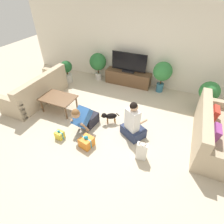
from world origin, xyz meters
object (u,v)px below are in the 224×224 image
object	(u,v)px
sofa_right	(213,133)
gift_bag_a	(142,151)
person_kneeling	(85,118)
tv_console	(128,78)
tv	(129,64)
potted_plant_back_left	(98,63)
person_sitting	(133,124)
dog	(109,116)
gift_box_b	(87,142)
sofa_left	(37,91)
coffee_table	(58,99)
potted_plant_corner_left	(67,70)
potted_plant_corner_right	(209,93)
gift_box_a	(60,135)
potted_plant_back_right	(162,72)

from	to	relation	value
sofa_right	gift_bag_a	world-z (taller)	sofa_right
person_kneeling	tv_console	bearing A→B (deg)	92.62
tv	potted_plant_back_left	size ratio (longest dim) A/B	1.24
person_sitting	gift_bag_a	bearing A→B (deg)	154.57
potted_plant_back_left	person_kneeling	xyz separation A→B (m)	(0.93, -2.56, -0.29)
dog	gift_box_b	size ratio (longest dim) A/B	1.27
person_sitting	gift_box_b	xyz separation A→B (m)	(-0.84, -0.72, -0.23)
sofa_left	tv	world-z (taller)	tv
potted_plant_back_left	gift_bag_a	size ratio (longest dim) A/B	2.14
person_kneeling	gift_bag_a	world-z (taller)	person_kneeling
gift_bag_a	tv	bearing A→B (deg)	114.14
dog	gift_bag_a	bearing A→B (deg)	22.96
sofa_right	coffee_table	world-z (taller)	sofa_right
person_sitting	potted_plant_corner_left	bearing A→B (deg)	1.32
potted_plant_corner_right	gift_bag_a	xyz separation A→B (m)	(-1.19, -2.43, -0.32)
coffee_table	person_sitting	world-z (taller)	person_sitting
potted_plant_back_left	dog	bearing A→B (deg)	-56.87
dog	gift_box_b	xyz separation A→B (m)	(-0.15, -0.93, -0.09)
gift_box_b	person_kneeling	bearing A→B (deg)	122.52
gift_box_a	person_kneeling	bearing A→B (deg)	53.73
potted_plant_back_left	person_sitting	xyz separation A→B (m)	(2.08, -2.33, -0.28)
potted_plant_back_left	tv	bearing A→B (deg)	2.52
coffee_table	person_kneeling	bearing A→B (deg)	-19.82
potted_plant_corner_right	potted_plant_back_left	bearing A→B (deg)	172.70
sofa_right	potted_plant_back_left	world-z (taller)	potted_plant_back_left
sofa_left	tv	size ratio (longest dim) A/B	1.70
potted_plant_back_left	potted_plant_corner_right	bearing A→B (deg)	-7.30
sofa_right	potted_plant_back_right	xyz separation A→B (m)	(-1.52, 1.83, 0.38)
sofa_left	potted_plant_back_right	bearing A→B (deg)	120.89
potted_plant_back_left	potted_plant_back_right	world-z (taller)	potted_plant_back_right
potted_plant_corner_left	gift_box_a	bearing A→B (deg)	-59.52
person_sitting	gift_box_a	world-z (taller)	person_sitting
sofa_right	dog	bearing A→B (deg)	96.96
potted_plant_back_left	gift_box_b	size ratio (longest dim) A/B	2.92
sofa_right	gift_bag_a	size ratio (longest dim) A/B	4.51
dog	tv_console	bearing A→B (deg)	155.55
tv	potted_plant_back_right	distance (m)	1.14
sofa_left	sofa_right	distance (m)	4.85
sofa_right	dog	distance (m)	2.42
person_kneeling	gift_box_a	xyz separation A→B (m)	(-0.39, -0.53, -0.24)
sofa_left	dog	bearing A→B (deg)	86.96
tv	potted_plant_back_left	world-z (taller)	tv
tv_console	person_sitting	bearing A→B (deg)	-68.39
tv_console	coffee_table	bearing A→B (deg)	-119.51
dog	sofa_right	bearing A→B (deg)	65.90
person_sitting	gift_bag_a	world-z (taller)	person_sitting
person_kneeling	dog	distance (m)	0.65
potted_plant_corner_left	person_sitting	xyz separation A→B (m)	(3.00, -1.70, -0.10)
person_sitting	gift_bag_a	size ratio (longest dim) A/B	2.17
potted_plant_corner_left	potted_plant_back_right	bearing A→B (deg)	11.18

